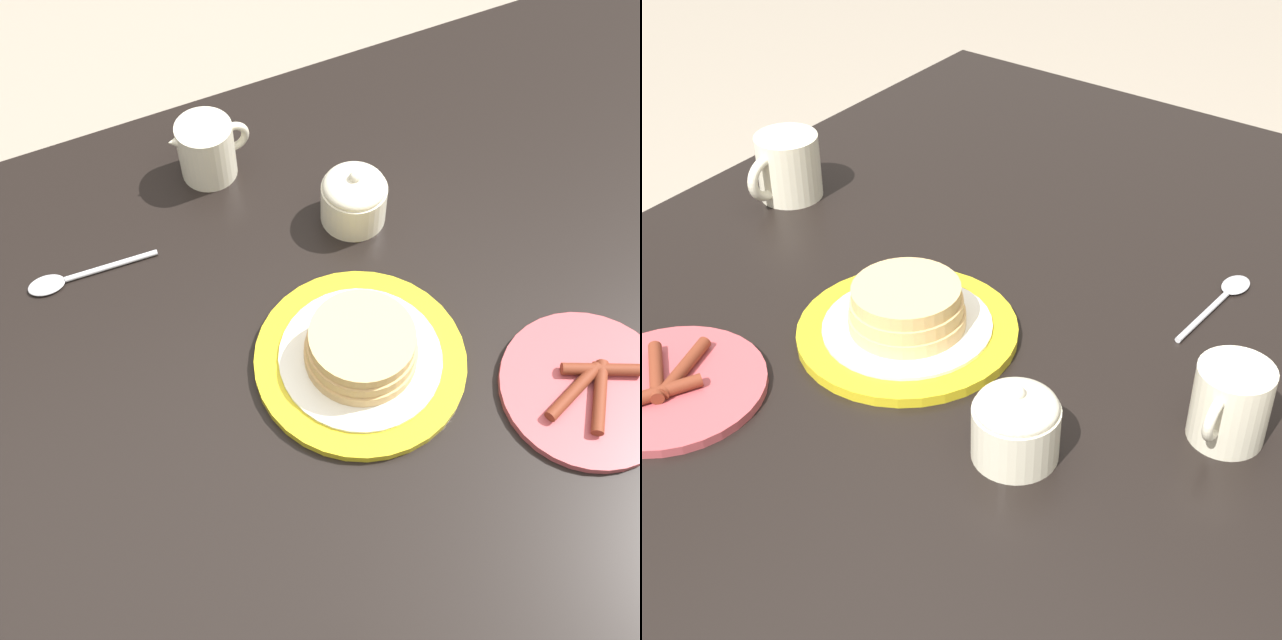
# 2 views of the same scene
# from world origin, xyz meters

# --- Properties ---
(dining_table) EXTENTS (1.46, 0.94, 0.77)m
(dining_table) POSITION_xyz_m (0.00, 0.00, 0.65)
(dining_table) COLOR black
(dining_table) RESTS_ON ground_plane
(pancake_plate) EXTENTS (0.24, 0.24, 0.06)m
(pancake_plate) POSITION_xyz_m (0.01, -0.01, 0.79)
(pancake_plate) COLOR gold
(pancake_plate) RESTS_ON dining_table
(side_plate_bacon) EXTENTS (0.20, 0.20, 0.02)m
(side_plate_bacon) POSITION_xyz_m (0.22, -0.15, 0.78)
(side_plate_bacon) COLOR #B2474C
(side_plate_bacon) RESTS_ON dining_table
(coffee_mug) EXTENTS (0.12, 0.08, 0.09)m
(coffee_mug) POSITION_xyz_m (-0.15, -0.34, 0.81)
(coffee_mug) COLOR beige
(coffee_mug) RESTS_ON dining_table
(creamer_pitcher) EXTENTS (0.11, 0.07, 0.09)m
(creamer_pitcher) POSITION_xyz_m (-0.05, 0.33, 0.81)
(creamer_pitcher) COLOR beige
(creamer_pitcher) RESTS_ON dining_table
(sugar_bowl) EXTENTS (0.08, 0.08, 0.08)m
(sugar_bowl) POSITION_xyz_m (0.09, 0.18, 0.81)
(sugar_bowl) COLOR beige
(sugar_bowl) RESTS_ON dining_table
(spoon) EXTENTS (0.16, 0.03, 0.01)m
(spoon) POSITION_xyz_m (-0.27, 0.24, 0.77)
(spoon) COLOR silver
(spoon) RESTS_ON dining_table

